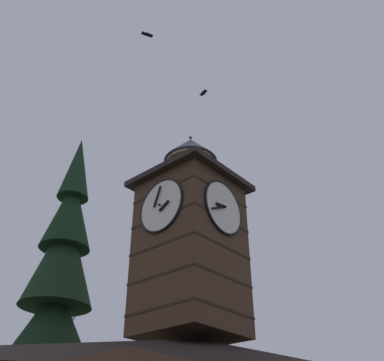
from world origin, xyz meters
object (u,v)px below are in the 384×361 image
at_px(moon, 67,313).
at_px(flying_bird_low, 147,35).
at_px(clock_tower, 190,238).
at_px(flying_bird_high, 203,93).
at_px(pine_tree_behind, 53,316).

xyz_separation_m(moon, flying_bird_low, (17.38, 29.78, 4.80)).
relative_size(clock_tower, moon, 4.69).
distance_m(clock_tower, moon, 33.42).
distance_m(flying_bird_high, flying_bird_low, 4.67).
bearing_deg(clock_tower, flying_bird_high, -168.01).
bearing_deg(clock_tower, pine_tree_behind, -75.80).
distance_m(pine_tree_behind, moon, 28.98).
xyz_separation_m(pine_tree_behind, flying_bird_high, (-3.15, 6.50, 11.88)).
bearing_deg(pine_tree_behind, clock_tower, 104.20).
xyz_separation_m(clock_tower, flying_bird_low, (3.21, -0.06, 9.90)).
xyz_separation_m(pine_tree_behind, flying_bird_low, (1.49, 6.74, 12.35)).
height_order(clock_tower, pine_tree_behind, pine_tree_behind).
bearing_deg(moon, clock_tower, 64.60).
bearing_deg(flying_bird_low, pine_tree_behind, -102.47).
bearing_deg(clock_tower, flying_bird_low, -1.05).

